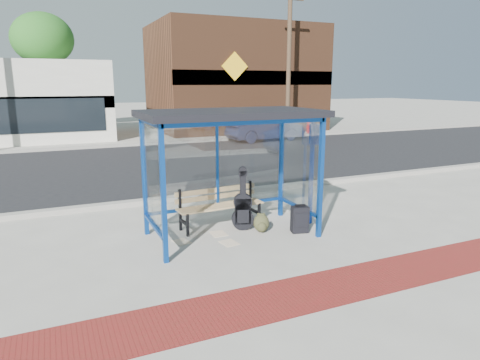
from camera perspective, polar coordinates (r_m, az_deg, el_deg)
name	(u,v)px	position (r m, az deg, el deg)	size (l,w,h in m)	color
ground	(232,235)	(8.42, -1.10, -7.37)	(120.00, 120.00, 0.00)	#B2ADA0
brick_paver_strip	(303,293)	(6.31, 8.44, -14.72)	(60.00, 1.00, 0.01)	maroon
curb_near	(188,197)	(11.01, -6.98, -2.27)	(60.00, 0.25, 0.12)	gray
street_asphalt	(146,165)	(15.86, -12.42, 1.95)	(60.00, 10.00, 0.00)	black
curb_far	(123,145)	(20.81, -15.31, 4.49)	(60.00, 0.25, 0.12)	gray
far_sidewalk	(117,142)	(22.68, -16.05, 4.95)	(60.00, 4.00, 0.01)	#B2ADA0
bus_shelter	(230,129)	(8.01, -1.37, 6.83)	(3.30, 1.80, 2.42)	#0D3C91
storefront_brown	(234,78)	(28.06, -0.75, 13.40)	(10.00, 7.08, 6.40)	#59331E
tree_mid	(43,40)	(29.40, -24.84, 16.64)	(3.60, 3.60, 7.03)	#4C3826
tree_right	(271,48)	(33.26, 4.21, 17.15)	(3.60, 3.60, 7.03)	#4C3826
utility_pole_east	(289,60)	(23.98, 6.53, 15.59)	(1.60, 0.24, 8.00)	#4C3826
bench	(219,204)	(8.81, -2.79, -3.17)	(1.83, 0.57, 0.85)	black
guitar_bag	(243,208)	(8.60, 0.38, -3.80)	(0.46, 0.26, 1.22)	black
suitcase	(300,219)	(8.58, 7.97, -5.23)	(0.37, 0.29, 0.58)	black
backpack	(261,223)	(8.55, 2.88, -5.81)	(0.37, 0.35, 0.37)	#32331C
sign_post	(312,164)	(8.93, 9.58, 2.12)	(0.12, 0.28, 2.27)	navy
newspaper_a	(229,243)	(8.03, -1.46, -8.38)	(0.36, 0.28, 0.01)	white
newspaper_b	(182,242)	(8.16, -7.77, -8.16)	(0.34, 0.27, 0.01)	white
newspaper_c	(219,234)	(8.50, -2.88, -7.17)	(0.36, 0.29, 0.01)	white
parked_car	(265,128)	(22.12, 3.40, 6.96)	(1.40, 4.02, 1.33)	#192248
fire_hydrant	(309,127)	(25.56, 9.13, 7.00)	(0.33, 0.22, 0.73)	#A70E0B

